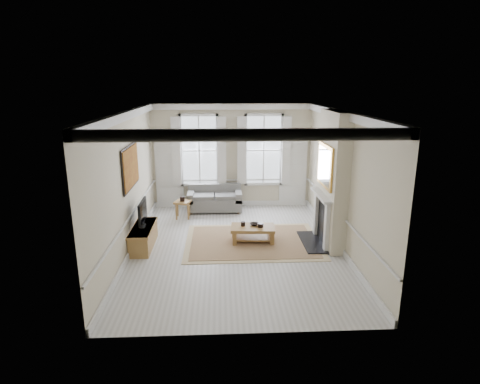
{
  "coord_description": "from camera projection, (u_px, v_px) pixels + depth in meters",
  "views": [
    {
      "loc": [
        -0.36,
        -9.41,
        4.05
      ],
      "look_at": [
        0.14,
        0.77,
        1.25
      ],
      "focal_mm": 30.0,
      "sensor_mm": 36.0,
      "label": 1
    }
  ],
  "objects": [
    {
      "name": "floor",
      "position": [
        236.0,
        248.0,
        10.15
      ],
      "size": [
        7.2,
        7.2,
        0.0
      ],
      "primitive_type": "plane",
      "color": "#B7B5AD",
      "rests_on": "ground"
    },
    {
      "name": "chimney_breast",
      "position": [
        332.0,
        179.0,
        10.01
      ],
      "size": [
        0.35,
        1.7,
        3.38
      ],
      "primitive_type": "cube",
      "color": "beige",
      "rests_on": "floor"
    },
    {
      "name": "back_wall",
      "position": [
        232.0,
        156.0,
        13.16
      ],
      "size": [
        5.2,
        0.0,
        5.2
      ],
      "primitive_type": "plane",
      "rotation": [
        1.57,
        0.0,
        0.0
      ],
      "color": "beige",
      "rests_on": "floor"
    },
    {
      "name": "bowl",
      "position": [
        254.0,
        224.0,
        10.5
      ],
      "size": [
        0.29,
        0.29,
        0.06
      ],
      "primitive_type": "imported",
      "rotation": [
        0.0,
        0.0,
        -0.29
      ],
      "color": "black",
      "rests_on": "coffee_table"
    },
    {
      "name": "side_table",
      "position": [
        183.0,
        204.0,
        12.27
      ],
      "size": [
        0.55,
        0.55,
        0.54
      ],
      "rotation": [
        0.0,
        0.0,
        -0.29
      ],
      "color": "brown",
      "rests_on": "floor"
    },
    {
      "name": "hearth",
      "position": [
        312.0,
        242.0,
        10.43
      ],
      "size": [
        0.55,
        1.5,
        0.05
      ],
      "primitive_type": "cube",
      "color": "black",
      "rests_on": "floor"
    },
    {
      "name": "ceramic_pot_b",
      "position": [
        261.0,
        225.0,
        10.36
      ],
      "size": [
        0.15,
        0.15,
        0.1
      ],
      "primitive_type": "cylinder",
      "color": "black",
      "rests_on": "coffee_table"
    },
    {
      "name": "tv_stand",
      "position": [
        143.0,
        237.0,
        10.14
      ],
      "size": [
        0.48,
        1.5,
        0.54
      ],
      "primitive_type": "cube",
      "color": "brown",
      "rests_on": "floor"
    },
    {
      "name": "mirror",
      "position": [
        325.0,
        166.0,
        9.9
      ],
      "size": [
        0.06,
        1.26,
        1.06
      ],
      "primitive_type": "cube",
      "color": "gold",
      "rests_on": "chimney_breast"
    },
    {
      "name": "ceiling",
      "position": [
        236.0,
        111.0,
        9.25
      ],
      "size": [
        7.2,
        7.2,
        0.0
      ],
      "primitive_type": "plane",
      "rotation": [
        3.14,
        0.0,
        0.0
      ],
      "color": "white",
      "rests_on": "back_wall"
    },
    {
      "name": "window_left",
      "position": [
        199.0,
        151.0,
        13.01
      ],
      "size": [
        1.26,
        0.2,
        2.2
      ],
      "primitive_type": null,
      "color": "#B2BCC6",
      "rests_on": "back_wall"
    },
    {
      "name": "painting",
      "position": [
        131.0,
        167.0,
        9.77
      ],
      "size": [
        0.05,
        1.66,
        1.06
      ],
      "primitive_type": "cube",
      "color": "#A26D1B",
      "rests_on": "left_wall"
    },
    {
      "name": "left_wall",
      "position": [
        127.0,
        184.0,
        9.57
      ],
      "size": [
        0.0,
        7.2,
        7.2
      ],
      "primitive_type": "plane",
      "rotation": [
        1.57,
        0.0,
        1.57
      ],
      "color": "beige",
      "rests_on": "floor"
    },
    {
      "name": "coffee_table",
      "position": [
        253.0,
        229.0,
        10.43
      ],
      "size": [
        1.17,
        0.73,
        0.42
      ],
      "rotation": [
        0.0,
        0.0,
        -0.07
      ],
      "color": "brown",
      "rests_on": "rug"
    },
    {
      "name": "tv",
      "position": [
        143.0,
        212.0,
        9.97
      ],
      "size": [
        0.08,
        0.9,
        0.68
      ],
      "color": "black",
      "rests_on": "tv_stand"
    },
    {
      "name": "rug",
      "position": [
        253.0,
        241.0,
        10.52
      ],
      "size": [
        3.5,
        2.6,
        0.02
      ],
      "primitive_type": "cube",
      "color": "#9C7650",
      "rests_on": "floor"
    },
    {
      "name": "door_left",
      "position": [
        169.0,
        173.0,
        13.17
      ],
      "size": [
        0.9,
        0.08,
        2.3
      ],
      "primitive_type": "cube",
      "color": "silver",
      "rests_on": "floor"
    },
    {
      "name": "window_right",
      "position": [
        264.0,
        150.0,
        13.11
      ],
      "size": [
        1.26,
        0.2,
        2.2
      ],
      "primitive_type": null,
      "color": "#B2BCC6",
      "rests_on": "back_wall"
    },
    {
      "name": "ceramic_pot_a",
      "position": [
        243.0,
        224.0,
        10.43
      ],
      "size": [
        0.11,
        0.11,
        0.11
      ],
      "primitive_type": "cylinder",
      "color": "black",
      "rests_on": "coffee_table"
    },
    {
      "name": "fireplace",
      "position": [
        321.0,
        216.0,
        10.25
      ],
      "size": [
        0.21,
        1.45,
        1.33
      ],
      "color": "silver",
      "rests_on": "floor"
    },
    {
      "name": "door_right",
      "position": [
        293.0,
        172.0,
        13.37
      ],
      "size": [
        0.9,
        0.08,
        2.3
      ],
      "primitive_type": "cube",
      "color": "silver",
      "rests_on": "floor"
    },
    {
      "name": "right_wall",
      "position": [
        342.0,
        181.0,
        9.82
      ],
      "size": [
        0.0,
        7.2,
        7.2
      ],
      "primitive_type": "plane",
      "rotation": [
        1.57,
        0.0,
        -1.57
      ],
      "color": "beige",
      "rests_on": "floor"
    },
    {
      "name": "sofa",
      "position": [
        215.0,
        200.0,
        13.02
      ],
      "size": [
        1.73,
        0.84,
        0.83
      ],
      "color": "#61615F",
      "rests_on": "floor"
    }
  ]
}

